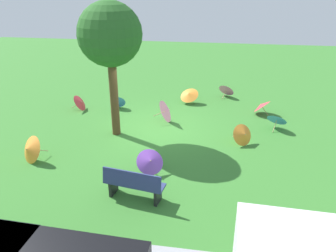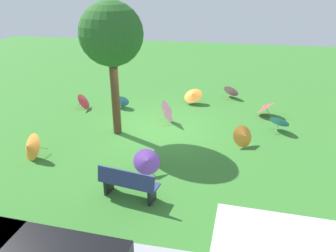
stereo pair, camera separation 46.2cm
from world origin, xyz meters
name	(u,v)px [view 2 (the right image)]	position (x,y,z in m)	size (l,w,h in m)	color
ground	(158,128)	(0.00, 0.00, 0.00)	(40.00, 40.00, 0.00)	#387A2D
park_bench	(128,183)	(-0.28, 4.58, 0.47)	(1.66, 0.73, 0.90)	navy
shade_tree	(111,35)	(1.42, 0.69, 3.61)	(2.19, 2.19, 4.76)	brown
parasol_blue_0	(122,100)	(2.16, -1.99, 0.33)	(0.74, 0.64, 0.65)	tan
parasol_red_0	(85,101)	(3.73, -1.48, 0.35)	(0.71, 0.78, 0.71)	tan
parasol_orange_0	(244,136)	(-3.26, 0.86, 0.38)	(0.93, 0.89, 0.76)	tan
parasol_pink_0	(169,111)	(-0.29, -0.77, 0.48)	(0.94, 0.97, 0.96)	tan
parasol_red_2	(265,107)	(-4.14, -2.23, 0.40)	(0.97, 1.03, 0.72)	tan
parasol_pink_1	(232,90)	(-2.68, -4.39, 0.38)	(0.95, 0.87, 0.72)	tan
parasol_purple_0	(147,161)	(-0.45, 3.29, 0.43)	(1.03, 0.98, 0.76)	tan
parasol_blue_1	(280,121)	(-4.60, -0.71, 0.43)	(0.95, 0.89, 0.73)	tan
parasol_orange_1	(193,95)	(-0.94, -3.11, 0.43)	(1.10, 1.07, 0.73)	tan
parasol_orange_2	(30,147)	(3.47, 3.18, 0.45)	(1.06, 0.99, 0.89)	tan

